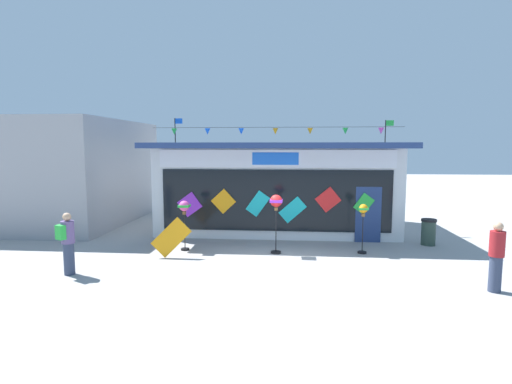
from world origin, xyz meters
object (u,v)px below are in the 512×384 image
object	(u,v)px
wind_spinner_center_left	(363,215)
person_mid_plaza	(68,242)
kite_shop_building	(278,185)
wind_spinner_left	(276,205)
display_kite_on_ground	(171,237)
wind_spinner_far_left	(184,210)
person_near_camera	(496,256)
trash_bin	(428,232)

from	to	relation	value
wind_spinner_center_left	person_mid_plaza	world-z (taller)	person_mid_plaza
kite_shop_building	person_mid_plaza	distance (m)	8.77
wind_spinner_left	display_kite_on_ground	xyz separation A→B (m)	(-3.21, -0.76, -0.93)
wind_spinner_center_left	display_kite_on_ground	xyz separation A→B (m)	(-5.98, -0.98, -0.61)
wind_spinner_far_left	person_near_camera	xyz separation A→B (m)	(8.32, -3.17, -0.48)
kite_shop_building	person_near_camera	world-z (taller)	kite_shop_building
wind_spinner_left	wind_spinner_center_left	xyz separation A→B (m)	(2.77, 0.22, -0.31)
person_near_camera	trash_bin	distance (m)	4.62
wind_spinner_far_left	trash_bin	size ratio (longest dim) A/B	1.81
wind_spinner_center_left	display_kite_on_ground	bearing A→B (deg)	-170.71
wind_spinner_left	person_near_camera	distance (m)	6.15
kite_shop_building	wind_spinner_center_left	world-z (taller)	kite_shop_building
person_near_camera	trash_bin	xyz separation A→B (m)	(-0.04, 4.61, -0.39)
trash_bin	kite_shop_building	bearing A→B (deg)	153.89
person_mid_plaza	person_near_camera	bearing A→B (deg)	-153.66
person_near_camera	person_mid_plaza	size ratio (longest dim) A/B	1.00
wind_spinner_far_left	wind_spinner_center_left	size ratio (longest dim) A/B	1.03
kite_shop_building	person_mid_plaza	xyz separation A→B (m)	(-5.35, -6.89, -0.92)
person_near_camera	wind_spinner_center_left	bearing A→B (deg)	-147.23
person_near_camera	person_mid_plaza	xyz separation A→B (m)	(-10.75, 0.35, 0.03)
person_near_camera	display_kite_on_ground	bearing A→B (deg)	-110.06
kite_shop_building	wind_spinner_far_left	xyz separation A→B (m)	(-2.92, -4.07, -0.47)
wind_spinner_left	display_kite_on_ground	size ratio (longest dim) A/B	1.65
wind_spinner_left	person_mid_plaza	world-z (taller)	wind_spinner_left
display_kite_on_ground	kite_shop_building	bearing A→B (deg)	57.82
wind_spinner_far_left	display_kite_on_ground	xyz separation A→B (m)	(-0.19, -0.88, -0.71)
kite_shop_building	wind_spinner_far_left	size ratio (longest dim) A/B	5.83
kite_shop_building	person_near_camera	size ratio (longest dim) A/B	5.73
kite_shop_building	wind_spinner_far_left	bearing A→B (deg)	-125.71
person_near_camera	display_kite_on_ground	size ratio (longest dim) A/B	1.46
wind_spinner_far_left	person_mid_plaza	bearing A→B (deg)	-130.78
wind_spinner_left	wind_spinner_center_left	distance (m)	2.79
kite_shop_building	wind_spinner_left	bearing A→B (deg)	-88.64
kite_shop_building	wind_spinner_center_left	size ratio (longest dim) A/B	6.01
wind_spinner_center_left	person_near_camera	distance (m)	4.15
wind_spinner_far_left	wind_spinner_center_left	world-z (taller)	wind_spinner_far_left
wind_spinner_far_left	wind_spinner_left	bearing A→B (deg)	-2.44
kite_shop_building	person_near_camera	distance (m)	9.08
kite_shop_building	display_kite_on_ground	distance (m)	5.97
person_near_camera	person_mid_plaza	bearing A→B (deg)	-96.90
person_near_camera	person_mid_plaza	world-z (taller)	same
person_near_camera	trash_bin	bearing A→B (deg)	175.46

